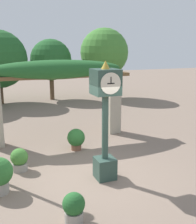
{
  "coord_description": "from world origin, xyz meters",
  "views": [
    {
      "loc": [
        -2.35,
        -6.58,
        3.45
      ],
      "look_at": [
        0.34,
        0.29,
        1.71
      ],
      "focal_mm": 45.0,
      "sensor_mm": 36.0,
      "label": 1
    }
  ],
  "objects_px": {
    "potted_plant_near_right": "(74,207)",
    "potted_plant_far_left": "(76,138)",
    "pedestal_clock": "(105,114)",
    "potted_plant_near_left": "(19,160)"
  },
  "relations": [
    {
      "from": "pedestal_clock",
      "to": "potted_plant_far_left",
      "type": "distance_m",
      "value": 2.67
    },
    {
      "from": "potted_plant_near_right",
      "to": "potted_plant_far_left",
      "type": "distance_m",
      "value": 4.05
    },
    {
      "from": "pedestal_clock",
      "to": "potted_plant_far_left",
      "type": "height_order",
      "value": "pedestal_clock"
    },
    {
      "from": "potted_plant_far_left",
      "to": "pedestal_clock",
      "type": "bearing_deg",
      "value": -87.7
    },
    {
      "from": "potted_plant_near_left",
      "to": "potted_plant_far_left",
      "type": "bearing_deg",
      "value": 26.73
    },
    {
      "from": "potted_plant_near_right",
      "to": "potted_plant_far_left",
      "type": "height_order",
      "value": "potted_plant_far_left"
    },
    {
      "from": "potted_plant_near_left",
      "to": "potted_plant_far_left",
      "type": "xyz_separation_m",
      "value": [
        1.97,
        0.99,
        0.07
      ]
    },
    {
      "from": "pedestal_clock",
      "to": "potted_plant_near_left",
      "type": "distance_m",
      "value": 2.83
    },
    {
      "from": "potted_plant_near_right",
      "to": "potted_plant_far_left",
      "type": "bearing_deg",
      "value": 72.27
    },
    {
      "from": "pedestal_clock",
      "to": "potted_plant_near_left",
      "type": "relative_size",
      "value": 4.74
    }
  ]
}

